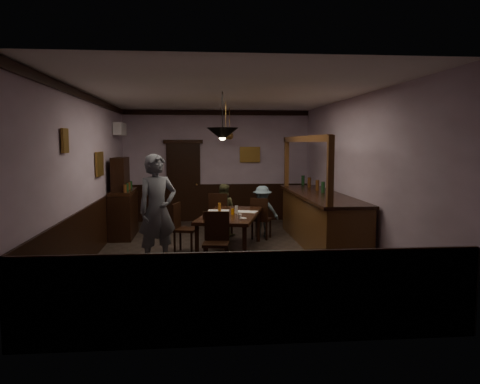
{
  "coord_description": "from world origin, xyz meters",
  "views": [
    {
      "loc": [
        -0.54,
        -8.69,
        2.12
      ],
      "look_at": [
        0.31,
        0.47,
        1.15
      ],
      "focal_mm": 35.0,
      "sensor_mm": 36.0,
      "label": 1
    }
  ],
  "objects": [
    {
      "name": "saucer",
      "position": [
        0.28,
        -0.34,
        0.76
      ],
      "size": [
        0.15,
        0.15,
        0.01
      ],
      "primitive_type": "cylinder",
      "color": "white",
      "rests_on": "dining_table"
    },
    {
      "name": "beer_glass",
      "position": [
        -0.1,
        0.37,
        0.85
      ],
      "size": [
        0.06,
        0.06,
        0.2
      ],
      "primitive_type": "cylinder",
      "color": "#BF721E",
      "rests_on": "dining_table"
    },
    {
      "name": "soda_can",
      "position": [
        0.14,
        0.16,
        0.81
      ],
      "size": [
        0.07,
        0.07,
        0.12
      ],
      "primitive_type": "cylinder",
      "color": "#FFA515",
      "rests_on": "dining_table"
    },
    {
      "name": "picture_back",
      "position": [
        0.9,
        3.96,
        1.8
      ],
      "size": [
        0.55,
        0.04,
        0.42
      ],
      "color": "olive",
      "rests_on": "ground"
    },
    {
      "name": "ac_unit",
      "position": [
        -2.38,
        2.9,
        2.45
      ],
      "size": [
        0.2,
        0.85,
        0.3
      ],
      "color": "white",
      "rests_on": "ground"
    },
    {
      "name": "newspaper_left",
      "position": [
        -0.11,
        0.66,
        0.75
      ],
      "size": [
        0.45,
        0.34,
        0.01
      ],
      "primitive_type": "cube",
      "rotation": [
        0.0,
        0.0,
        -0.11
      ],
      "color": "silver",
      "rests_on": "dining_table"
    },
    {
      "name": "bar_counter",
      "position": [
        1.99,
        0.69,
        0.57
      ],
      "size": [
        0.93,
        4.02,
        2.26
      ],
      "color": "#492A13",
      "rests_on": "ground"
    },
    {
      "name": "pastry_ring_b",
      "position": [
        -0.05,
        -0.26,
        0.79
      ],
      "size": [
        0.13,
        0.13,
        0.04
      ],
      "primitive_type": "torus",
      "color": "#C68C47",
      "rests_on": "pastry_plate"
    },
    {
      "name": "pendant_brass_mid",
      "position": [
        0.1,
        1.59,
        2.3
      ],
      "size": [
        0.2,
        0.2,
        0.81
      ],
      "color": "#BF8C3F",
      "rests_on": "ground"
    },
    {
      "name": "pepper_mill",
      "position": [
        -0.42,
        -0.38,
        0.82
      ],
      "size": [
        0.04,
        0.04,
        0.14
      ],
      "primitive_type": "cylinder",
      "color": "black",
      "rests_on": "dining_table"
    },
    {
      "name": "person_standing",
      "position": [
        -1.22,
        -0.69,
        0.97
      ],
      "size": [
        0.84,
        0.75,
        1.93
      ],
      "primitive_type": "imported",
      "rotation": [
        0.0,
        0.0,
        0.53
      ],
      "color": "#575A64",
      "rests_on": "ground"
    },
    {
      "name": "chair_far_left",
      "position": [
        -0.03,
        1.61,
        0.55
      ],
      "size": [
        0.59,
        0.59,
        1.01
      ],
      "rotation": [
        0.0,
        0.0,
        2.69
      ],
      "color": "black",
      "rests_on": "ground"
    },
    {
      "name": "pendant_iron",
      "position": [
        -0.09,
        -0.51,
        2.27
      ],
      "size": [
        0.56,
        0.56,
        0.84
      ],
      "color": "black",
      "rests_on": "ground"
    },
    {
      "name": "chair_near",
      "position": [
        -0.22,
        -1.01,
        0.53
      ],
      "size": [
        0.47,
        0.47,
        0.97
      ],
      "rotation": [
        0.0,
        0.0,
        -0.13
      ],
      "color": "black",
      "rests_on": "ground"
    },
    {
      "name": "person_seated_right",
      "position": [
        0.92,
        1.66,
        0.58
      ],
      "size": [
        0.76,
        0.45,
        1.16
      ],
      "primitive_type": "imported",
      "rotation": [
        0.0,
        0.0,
        3.16
      ],
      "color": "slate",
      "rests_on": "ground"
    },
    {
      "name": "picture_left_large",
      "position": [
        -2.46,
        0.8,
        1.7
      ],
      "size": [
        0.04,
        0.62,
        0.48
      ],
      "color": "olive",
      "rests_on": "ground"
    },
    {
      "name": "coffee_cup",
      "position": [
        0.23,
        -0.35,
        0.8
      ],
      "size": [
        0.1,
        0.1,
        0.07
      ],
      "primitive_type": "imported",
      "rotation": [
        0.0,
        0.0,
        -0.25
      ],
      "color": "white",
      "rests_on": "saucer"
    },
    {
      "name": "door_back",
      "position": [
        -0.9,
        3.95,
        1.05
      ],
      "size": [
        0.9,
        0.06,
        2.1
      ],
      "primitive_type": "cube",
      "color": "black",
      "rests_on": "ground"
    },
    {
      "name": "pendant_brass_far",
      "position": [
        0.3,
        3.29,
        2.3
      ],
      "size": [
        0.2,
        0.2,
        0.81
      ],
      "color": "#BF8C3F",
      "rests_on": "ground"
    },
    {
      "name": "room",
      "position": [
        0.0,
        0.0,
        1.5
      ],
      "size": [
        5.01,
        8.01,
        3.01
      ],
      "color": "#2D2621",
      "rests_on": "ground"
    },
    {
      "name": "pastry_ring_a",
      "position": [
        -0.15,
        -0.26,
        0.79
      ],
      "size": [
        0.13,
        0.13,
        0.04
      ],
      "primitive_type": "torus",
      "color": "#C68C47",
      "rests_on": "pastry_plate"
    },
    {
      "name": "napkin",
      "position": [
        -0.02,
        0.04,
        0.75
      ],
      "size": [
        0.18,
        0.18,
        0.0
      ],
      "primitive_type": "cube",
      "rotation": [
        0.0,
        0.0,
        -0.25
      ],
      "color": "#FFC75D",
      "rests_on": "dining_table"
    },
    {
      "name": "dining_table",
      "position": [
        0.11,
        0.27,
        0.69
      ],
      "size": [
        1.51,
        2.38,
        0.75
      ],
      "rotation": [
        0.0,
        0.0,
        -0.25
      ],
      "color": "black",
      "rests_on": "ground"
    },
    {
      "name": "pastry_plate",
      "position": [
        -0.07,
        -0.28,
        0.76
      ],
      "size": [
        0.22,
        0.22,
        0.01
      ],
      "primitive_type": "cylinder",
      "color": "white",
      "rests_on": "dining_table"
    },
    {
      "name": "sideboard",
      "position": [
        -2.21,
        1.97,
        0.72
      ],
      "size": [
        0.49,
        1.36,
        1.8
      ],
      "color": "black",
      "rests_on": "ground"
    },
    {
      "name": "chair_side",
      "position": [
        -0.84,
        0.31,
        0.53
      ],
      "size": [
        0.52,
        0.52,
        0.96
      ],
      "rotation": [
        0.0,
        0.0,
        1.27
      ],
      "color": "black",
      "rests_on": "ground"
    },
    {
      "name": "water_glass",
      "position": [
        0.22,
        0.28,
        0.82
      ],
      "size": [
        0.06,
        0.06,
        0.15
      ],
      "primitive_type": "cylinder",
      "color": "silver",
      "rests_on": "dining_table"
    },
    {
      "name": "newspaper_right",
      "position": [
        0.44,
        0.47,
        0.75
      ],
      "size": [
        0.5,
        0.43,
        0.01
      ],
      "primitive_type": "cube",
      "rotation": [
        0.0,
        0.0,
        -0.35
      ],
      "color": "silver",
      "rests_on": "dining_table"
    },
    {
      "name": "picture_left_small",
      "position": [
        -2.46,
        -1.6,
        2.15
      ],
      "size": [
        0.04,
        0.28,
        0.36
      ],
      "color": "olive",
      "rests_on": "ground"
    },
    {
      "name": "person_seated_left",
      "position": [
        0.05,
        1.88,
        0.6
      ],
      "size": [
        0.71,
        0.64,
        1.19
      ],
      "primitive_type": "imported",
      "rotation": [
        0.0,
        0.0,
        2.75
      ],
      "color": "brown",
      "rests_on": "ground"
    },
    {
      "name": "chair_far_right",
      "position": [
        0.84,
        1.4,
        0.51
      ],
      "size": [
        0.53,
        0.53,
        0.92
      ],
      "rotation": [
        0.0,
        0.0,
        2.73
      ],
      "color": "black",
      "rests_on": "ground"
    }
  ]
}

